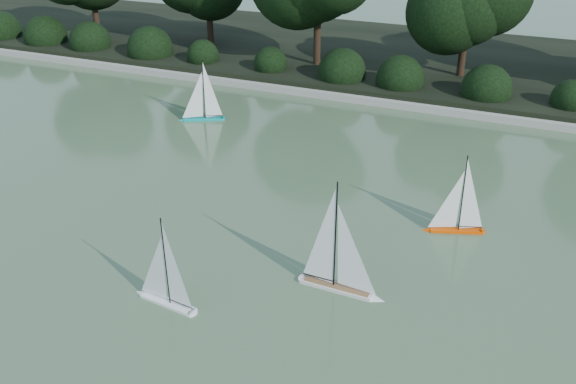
{
  "coord_description": "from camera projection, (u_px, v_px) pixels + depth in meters",
  "views": [
    {
      "loc": [
        3.46,
        -6.13,
        5.35
      ],
      "look_at": [
        -0.19,
        2.31,
        0.7
      ],
      "focal_mm": 40.0,
      "sensor_mm": 36.0,
      "label": 1
    }
  ],
  "objects": [
    {
      "name": "far_bank",
      "position": [
        435.0,
        62.0,
        19.24
      ],
      "size": [
        40.0,
        8.0,
        0.3
      ],
      "primitive_type": "cube",
      "color": "black",
      "rests_on": "ground"
    },
    {
      "name": "sailboat_teal",
      "position": [
        199.0,
        110.0,
        15.14
      ],
      "size": [
        1.06,
        0.67,
        1.55
      ],
      "color": "#0B9C96",
      "rests_on": "ground"
    },
    {
      "name": "sailboat_orange",
      "position": [
        452.0,
        219.0,
        10.47
      ],
      "size": [
        1.03,
        0.49,
        1.43
      ],
      "color": "#F64600",
      "rests_on": "ground"
    },
    {
      "name": "pond_coping",
      "position": [
        401.0,
        104.0,
        15.99
      ],
      "size": [
        40.0,
        0.35,
        0.18
      ],
      "primitive_type": "cube",
      "color": "gray",
      "rests_on": "ground"
    },
    {
      "name": "shrub_hedge",
      "position": [
        411.0,
        80.0,
        16.57
      ],
      "size": [
        29.1,
        1.1,
        1.1
      ],
      "color": "black",
      "rests_on": "ground"
    },
    {
      "name": "ground",
      "position": [
        233.0,
        311.0,
        8.66
      ],
      "size": [
        80.0,
        80.0,
        0.0
      ],
      "primitive_type": "plane",
      "color": "#3A5633",
      "rests_on": "ground"
    },
    {
      "name": "sailboat_white_b",
      "position": [
        344.0,
        274.0,
        8.96
      ],
      "size": [
        1.31,
        0.25,
        1.79
      ],
      "color": "silver",
      "rests_on": "ground"
    },
    {
      "name": "sailboat_white_a",
      "position": [
        162.0,
        289.0,
        8.74
      ],
      "size": [
        1.08,
        0.3,
        1.46
      ],
      "color": "white",
      "rests_on": "ground"
    }
  ]
}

